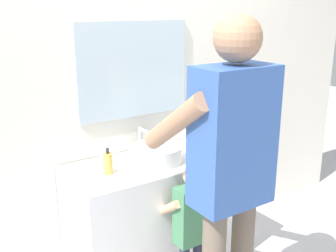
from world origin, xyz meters
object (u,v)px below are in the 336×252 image
(adult_parent, at_px, (230,157))
(soap_bottle, at_px, (108,163))
(toothbrush_cup, at_px, (202,143))
(child_toddler, at_px, (191,222))

(adult_parent, bearing_deg, soap_bottle, 117.48)
(toothbrush_cup, bearing_deg, child_toddler, -133.78)
(toothbrush_cup, relative_size, child_toddler, 0.23)
(child_toddler, xyz_separation_m, adult_parent, (0.00, -0.31, 0.52))
(toothbrush_cup, distance_m, soap_bottle, 0.74)
(soap_bottle, relative_size, child_toddler, 0.18)
(toothbrush_cup, bearing_deg, soap_bottle, -178.31)
(toothbrush_cup, relative_size, soap_bottle, 1.25)
(toothbrush_cup, height_order, soap_bottle, toothbrush_cup)
(soap_bottle, xyz_separation_m, adult_parent, (0.36, -0.69, 0.18))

